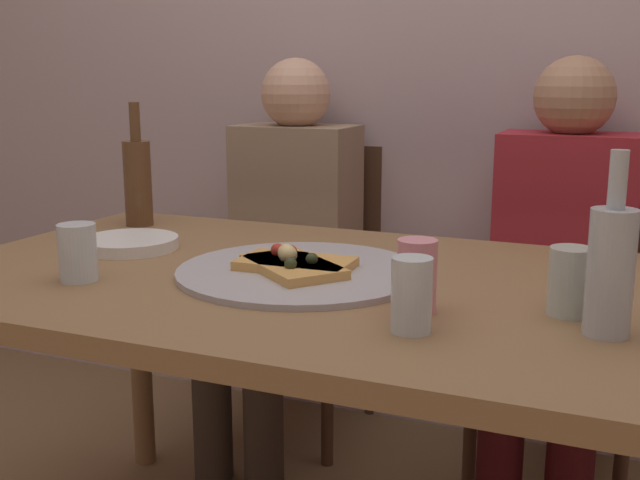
{
  "coord_description": "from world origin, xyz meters",
  "views": [
    {
      "loc": [
        0.59,
        -1.33,
        1.12
      ],
      "look_at": [
        -0.01,
        0.1,
        0.79
      ],
      "focal_mm": 43.17,
      "sensor_mm": 36.0,
      "label": 1
    }
  ],
  "objects_px": {
    "wine_bottle": "(611,267)",
    "soda_can": "(417,276)",
    "tumbler_near": "(412,295)",
    "guest_in_beanie": "(560,263)",
    "chair_left": "(305,268)",
    "beer_bottle": "(138,180)",
    "pizza_tray": "(300,272)",
    "tumbler_far": "(570,281)",
    "pizza_slice_extra": "(296,262)",
    "pizza_slice_last": "(292,265)",
    "dining_table": "(305,312)",
    "guest_in_sweater": "(284,238)",
    "wine_glass": "(78,252)",
    "plate_stack": "(130,243)",
    "chair_right": "(563,295)"
  },
  "relations": [
    {
      "from": "pizza_tray",
      "to": "pizza_slice_extra",
      "type": "bearing_deg",
      "value": 148.68
    },
    {
      "from": "pizza_tray",
      "to": "tumbler_near",
      "type": "relative_size",
      "value": 4.2
    },
    {
      "from": "wine_bottle",
      "to": "soda_can",
      "type": "xyz_separation_m",
      "value": [
        -0.3,
        -0.0,
        -0.04
      ]
    },
    {
      "from": "pizza_slice_last",
      "to": "plate_stack",
      "type": "bearing_deg",
      "value": 169.87
    },
    {
      "from": "beer_bottle",
      "to": "tumbler_near",
      "type": "height_order",
      "value": "beer_bottle"
    },
    {
      "from": "pizza_slice_last",
      "to": "beer_bottle",
      "type": "relative_size",
      "value": 0.8
    },
    {
      "from": "tumbler_far",
      "to": "wine_glass",
      "type": "height_order",
      "value": "tumbler_far"
    },
    {
      "from": "wine_glass",
      "to": "guest_in_sweater",
      "type": "xyz_separation_m",
      "value": [
        -0.0,
        0.91,
        -0.15
      ]
    },
    {
      "from": "dining_table",
      "to": "chair_right",
      "type": "xyz_separation_m",
      "value": [
        0.41,
        0.85,
        -0.15
      ]
    },
    {
      "from": "tumbler_near",
      "to": "plate_stack",
      "type": "distance_m",
      "value": 0.8
    },
    {
      "from": "guest_in_beanie",
      "to": "chair_left",
      "type": "bearing_deg",
      "value": -10.77
    },
    {
      "from": "beer_bottle",
      "to": "guest_in_beanie",
      "type": "distance_m",
      "value": 1.11
    },
    {
      "from": "wine_bottle",
      "to": "wine_glass",
      "type": "xyz_separation_m",
      "value": [
        -0.94,
        -0.06,
        -0.05
      ]
    },
    {
      "from": "chair_left",
      "to": "pizza_slice_last",
      "type": "bearing_deg",
      "value": 112.61
    },
    {
      "from": "wine_bottle",
      "to": "guest_in_beanie",
      "type": "relative_size",
      "value": 0.24
    },
    {
      "from": "tumbler_far",
      "to": "wine_glass",
      "type": "bearing_deg",
      "value": -170.96
    },
    {
      "from": "guest_in_sweater",
      "to": "guest_in_beanie",
      "type": "xyz_separation_m",
      "value": [
        0.8,
        0.0,
        0.0
      ]
    },
    {
      "from": "chair_left",
      "to": "chair_right",
      "type": "distance_m",
      "value": 0.8
    },
    {
      "from": "guest_in_sweater",
      "to": "tumbler_far",
      "type": "bearing_deg",
      "value": 138.93
    },
    {
      "from": "pizza_slice_last",
      "to": "beer_bottle",
      "type": "bearing_deg",
      "value": 151.48
    },
    {
      "from": "pizza_slice_last",
      "to": "chair_right",
      "type": "distance_m",
      "value": 1.01
    },
    {
      "from": "dining_table",
      "to": "guest_in_sweater",
      "type": "bearing_deg",
      "value": 118.49
    },
    {
      "from": "tumbler_near",
      "to": "beer_bottle",
      "type": "bearing_deg",
      "value": 148.65
    },
    {
      "from": "chair_right",
      "to": "wine_bottle",
      "type": "bearing_deg",
      "value": 98.39
    },
    {
      "from": "plate_stack",
      "to": "pizza_slice_last",
      "type": "bearing_deg",
      "value": -10.13
    },
    {
      "from": "wine_glass",
      "to": "chair_right",
      "type": "xyz_separation_m",
      "value": [
        0.79,
        1.06,
        -0.28
      ]
    },
    {
      "from": "pizza_slice_extra",
      "to": "pizza_slice_last",
      "type": "bearing_deg",
      "value": -78.1
    },
    {
      "from": "pizza_tray",
      "to": "tumbler_far",
      "type": "distance_m",
      "value": 0.51
    },
    {
      "from": "tumbler_far",
      "to": "wine_glass",
      "type": "distance_m",
      "value": 0.89
    },
    {
      "from": "beer_bottle",
      "to": "guest_in_sweater",
      "type": "relative_size",
      "value": 0.27
    },
    {
      "from": "pizza_tray",
      "to": "guest_in_sweater",
      "type": "distance_m",
      "value": 0.81
    },
    {
      "from": "soda_can",
      "to": "chair_left",
      "type": "relative_size",
      "value": 0.14
    },
    {
      "from": "dining_table",
      "to": "pizza_slice_extra",
      "type": "height_order",
      "value": "pizza_slice_extra"
    },
    {
      "from": "wine_bottle",
      "to": "soda_can",
      "type": "distance_m",
      "value": 0.3
    },
    {
      "from": "dining_table",
      "to": "beer_bottle",
      "type": "height_order",
      "value": "beer_bottle"
    },
    {
      "from": "pizza_slice_last",
      "to": "guest_in_sweater",
      "type": "height_order",
      "value": "guest_in_sweater"
    },
    {
      "from": "dining_table",
      "to": "beer_bottle",
      "type": "bearing_deg",
      "value": 153.89
    },
    {
      "from": "chair_left",
      "to": "wine_glass",
      "type": "bearing_deg",
      "value": 90.11
    },
    {
      "from": "wine_glass",
      "to": "plate_stack",
      "type": "xyz_separation_m",
      "value": [
        -0.08,
        0.26,
        -0.04
      ]
    },
    {
      "from": "chair_right",
      "to": "tumbler_near",
      "type": "bearing_deg",
      "value": 83.37
    },
    {
      "from": "pizza_slice_extra",
      "to": "soda_can",
      "type": "height_order",
      "value": "soda_can"
    },
    {
      "from": "pizza_slice_extra",
      "to": "chair_left",
      "type": "bearing_deg",
      "value": 112.94
    },
    {
      "from": "chair_left",
      "to": "pizza_slice_extra",
      "type": "bearing_deg",
      "value": 112.94
    },
    {
      "from": "pizza_tray",
      "to": "wine_glass",
      "type": "relative_size",
      "value": 4.46
    },
    {
      "from": "pizza_slice_extra",
      "to": "chair_right",
      "type": "height_order",
      "value": "chair_right"
    },
    {
      "from": "dining_table",
      "to": "chair_right",
      "type": "height_order",
      "value": "chair_right"
    },
    {
      "from": "beer_bottle",
      "to": "soda_can",
      "type": "height_order",
      "value": "beer_bottle"
    },
    {
      "from": "soda_can",
      "to": "plate_stack",
      "type": "height_order",
      "value": "soda_can"
    },
    {
      "from": "wine_bottle",
      "to": "tumbler_near",
      "type": "xyz_separation_m",
      "value": [
        -0.28,
        -0.1,
        -0.05
      ]
    },
    {
      "from": "pizza_tray",
      "to": "plate_stack",
      "type": "height_order",
      "value": "plate_stack"
    }
  ]
}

